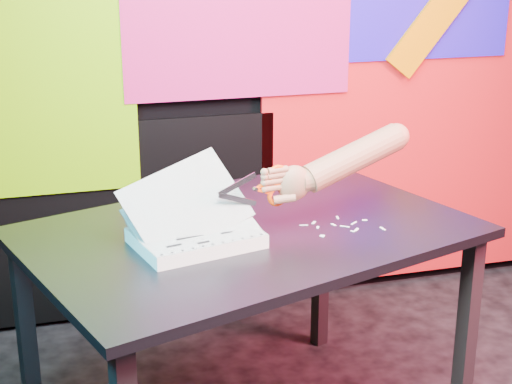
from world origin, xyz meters
name	(u,v)px	position (x,y,z in m)	size (l,w,h in m)	color
room	(494,44)	(0.00, 0.00, 1.35)	(3.01, 3.01, 2.71)	black
backdrop	(309,91)	(0.06, 1.46, 0.96)	(2.88, 0.05, 2.08)	red
work_table	(248,253)	(-0.47, 0.49, 0.67)	(1.51, 1.23, 0.75)	black
printout_stack	(195,236)	(-0.65, 0.41, 0.78)	(0.41, 0.32, 0.26)	beige
scissors	(273,186)	(-0.41, 0.45, 0.89)	(0.22, 0.05, 0.13)	#B7B8BA
hand_forearm	(344,161)	(-0.17, 0.49, 0.94)	(0.50, 0.15, 0.20)	#945740
paper_clippings	(340,226)	(-0.20, 0.43, 0.75)	(0.24, 0.16, 0.00)	white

